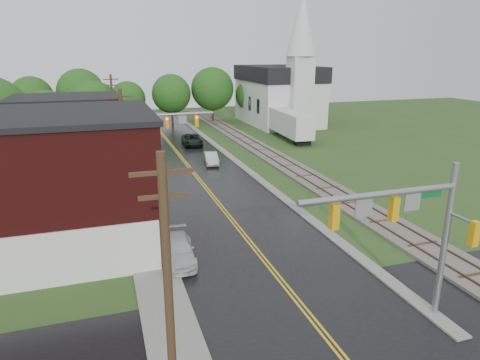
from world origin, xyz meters
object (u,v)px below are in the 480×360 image
tree_left_c (49,119)px  utility_pole_a (168,289)px  suv_dark (192,140)px  church (281,89)px  pickup_white (177,250)px  traffic_signal_far (159,129)px  semi_trailer (289,122)px  brick_building (33,184)px  traffic_signal_near (408,219)px  utility_pole_b (124,145)px  sedan_silver (211,158)px  utility_pole_c (113,110)px  tree_left_e (96,108)px

tree_left_c → utility_pole_a: bearing=-80.0°
utility_pole_a → suv_dark: utility_pole_a is taller
church → pickup_white: 49.77m
tree_left_c → traffic_signal_far: bearing=-51.2°
suv_dark → semi_trailer: 13.75m
brick_building → suv_dark: 31.00m
traffic_signal_near → utility_pole_b: 22.49m
tree_left_c → suv_dark: tree_left_c is taller
sedan_silver → traffic_signal_near: bearing=-80.9°
traffic_signal_far → sedan_silver: (5.99, 4.82, -4.35)m
brick_building → traffic_signal_near: size_ratio=1.95×
utility_pole_c → pickup_white: 33.41m
church → utility_pole_b: size_ratio=2.22×
traffic_signal_far → tree_left_e: tree_left_e is taller
utility_pole_a → pickup_white: 11.79m
utility_pole_b → sedan_silver: size_ratio=2.36×
tree_left_c → sedan_silver: tree_left_c is taller
traffic_signal_near → sedan_silver: bearing=91.8°
traffic_signal_far → church: bearing=48.7°
brick_building → semi_trailer: size_ratio=1.16×
suv_dark → pickup_white: 31.86m
traffic_signal_near → sedan_silver: (-0.95, 29.82, -4.34)m
traffic_signal_near → semi_trailer: 42.28m
traffic_signal_near → utility_pole_c: utility_pole_c is taller
utility_pole_b → brick_building: bearing=-129.1°
traffic_signal_far → suv_dark: traffic_signal_far is taller
traffic_signal_near → utility_pole_b: (-10.27, 20.00, -0.25)m
church → pickup_white: church is taller
utility_pole_a → suv_dark: bearing=77.4°
brick_building → tree_left_c: (-1.36, 24.90, 0.36)m
utility_pole_a → tree_left_e: bearing=92.6°
utility_pole_b → suv_dark: utility_pole_b is taller
tree_left_c → semi_trailer: (30.06, 2.32, -2.23)m
traffic_signal_near → pickup_white: 12.88m
utility_pole_a → sedan_silver: (9.33, 31.82, -4.09)m
suv_dark → traffic_signal_near: bearing=-84.2°
utility_pole_a → utility_pole_c: size_ratio=1.00×
tree_left_e → utility_pole_a: bearing=-87.4°
brick_building → pickup_white: 9.38m
utility_pole_a → semi_trailer: (23.01, 42.22, -2.44)m
traffic_signal_near → tree_left_e: (-12.32, 43.90, -0.16)m
traffic_signal_near → semi_trailer: size_ratio=0.60×
utility_pole_b → suv_dark: (9.36, 19.89, -4.01)m
semi_trailer → suv_dark: bearing=-178.6°
brick_building → utility_pole_b: (5.68, 7.00, 0.57)m
suv_dark → sedan_silver: suv_dark is taller
semi_trailer → traffic_signal_far: bearing=-142.3°
utility_pole_b → traffic_signal_near: bearing=-62.8°
church → utility_pole_b: bearing=-130.2°
church → utility_pole_c: size_ratio=2.22×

